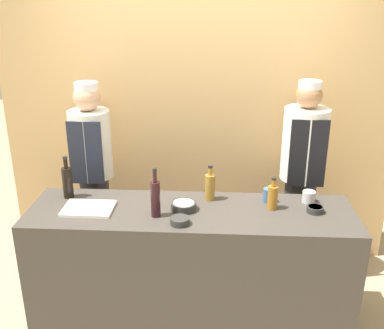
% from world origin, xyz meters
% --- Properties ---
extents(ground_plane, '(14.00, 14.00, 0.00)m').
position_xyz_m(ground_plane, '(0.00, 0.00, 0.00)').
color(ground_plane, tan).
extents(cabinet_wall, '(3.30, 0.18, 2.40)m').
position_xyz_m(cabinet_wall, '(0.00, 1.03, 1.20)').
color(cabinet_wall, tan).
rests_on(cabinet_wall, ground_plane).
extents(counter, '(2.18, 0.61, 0.89)m').
position_xyz_m(counter, '(0.00, 0.00, 0.44)').
color(counter, '#3D3833').
rests_on(counter, ground_plane).
extents(sauce_bowl_brown, '(0.12, 0.12, 0.04)m').
position_xyz_m(sauce_bowl_brown, '(-0.06, -0.19, 0.91)').
color(sauce_bowl_brown, '#2D2D2D').
rests_on(sauce_bowl_brown, counter).
extents(sauce_bowl_white, '(0.17, 0.17, 0.05)m').
position_xyz_m(sauce_bowl_white, '(-0.05, 0.01, 0.92)').
color(sauce_bowl_white, '#2D2D2D').
rests_on(sauce_bowl_white, counter).
extents(sauce_bowl_purple, '(0.11, 0.11, 0.04)m').
position_xyz_m(sauce_bowl_purple, '(0.82, 0.02, 0.91)').
color(sauce_bowl_purple, '#2D2D2D').
rests_on(sauce_bowl_purple, counter).
extents(cutting_board, '(0.33, 0.24, 0.02)m').
position_xyz_m(cutting_board, '(-0.68, -0.04, 0.90)').
color(cutting_board, white).
rests_on(cutting_board, counter).
extents(bottle_wine, '(0.06, 0.06, 0.33)m').
position_xyz_m(bottle_wine, '(-0.22, -0.09, 1.02)').
color(bottle_wine, black).
rests_on(bottle_wine, counter).
extents(bottle_soy, '(0.07, 0.07, 0.31)m').
position_xyz_m(bottle_soy, '(-0.88, 0.16, 1.01)').
color(bottle_soy, black).
rests_on(bottle_soy, counter).
extents(bottle_vinegar, '(0.07, 0.07, 0.25)m').
position_xyz_m(bottle_vinegar, '(0.12, 0.18, 0.99)').
color(bottle_vinegar, olive).
rests_on(bottle_vinegar, counter).
extents(bottle_amber, '(0.07, 0.07, 0.22)m').
position_xyz_m(bottle_amber, '(0.54, 0.06, 0.97)').
color(bottle_amber, '#9E661E').
rests_on(bottle_amber, counter).
extents(cup_blue, '(0.07, 0.07, 0.10)m').
position_xyz_m(cup_blue, '(0.52, 0.16, 0.94)').
color(cup_blue, '#386093').
rests_on(cup_blue, counter).
extents(cup_steel, '(0.09, 0.09, 0.08)m').
position_xyz_m(cup_steel, '(0.80, 0.17, 0.93)').
color(cup_steel, '#B7B7BC').
rests_on(cup_steel, counter).
extents(chef_left, '(0.33, 0.33, 1.61)m').
position_xyz_m(chef_left, '(-0.84, 0.65, 0.88)').
color(chef_left, '#28282D').
rests_on(chef_left, ground_plane).
extents(chef_right, '(0.34, 0.34, 1.64)m').
position_xyz_m(chef_right, '(0.84, 0.65, 0.89)').
color(chef_right, '#28282D').
rests_on(chef_right, ground_plane).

